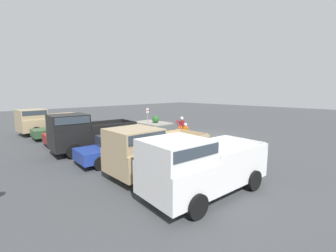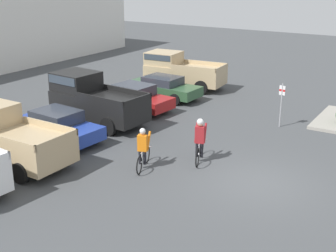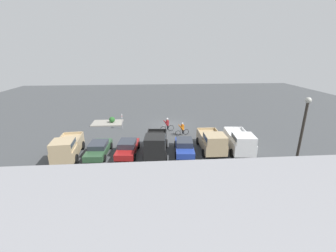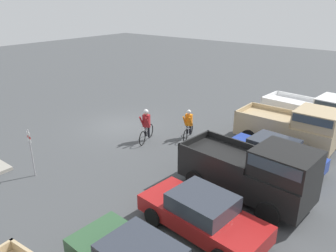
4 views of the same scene
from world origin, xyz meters
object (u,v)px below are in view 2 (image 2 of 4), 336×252
fire_lane_sign (281,101)px  cyclist_1 (143,148)px  pickup_truck_1 (6,135)px  sedan_0 (57,125)px  pickup_truck_3 (179,70)px  pickup_truck_2 (92,98)px  sedan_1 (134,97)px  cyclist_0 (200,140)px  sedan_2 (163,87)px

fire_lane_sign → cyclist_1: bearing=159.4°
pickup_truck_1 → fire_lane_sign: size_ratio=2.28×
sedan_0 → pickup_truck_3: bearing=1.9°
sedan_0 → pickup_truck_2: size_ratio=0.86×
sedan_1 → pickup_truck_3: (5.57, 0.47, 0.44)m
pickup_truck_1 → sedan_1: bearing=-0.2°
pickup_truck_3 → cyclist_0: 12.02m
sedan_2 → pickup_truck_3: size_ratio=0.89×
pickup_truck_2 → fire_lane_sign: (4.14, -8.08, 0.07)m
sedan_1 → sedan_2: sedan_1 is taller
cyclist_0 → sedan_2: bearing=41.1°
pickup_truck_1 → sedan_1: size_ratio=1.10×
sedan_1 → fire_lane_sign: bearing=-79.7°
sedan_1 → fire_lane_sign: 7.74m
pickup_truck_1 → sedan_0: (2.79, 0.07, -0.42)m
sedan_0 → sedan_2: 8.40m
sedan_2 → cyclist_1: bearing=-151.9°
sedan_0 → cyclist_0: 6.53m
fire_lane_sign → sedan_2: bearing=79.3°
sedan_1 → pickup_truck_3: bearing=4.8°
pickup_truck_1 → sedan_2: pickup_truck_1 is taller
cyclist_0 → pickup_truck_2: bearing=76.8°
pickup_truck_2 → cyclist_1: pickup_truck_2 is taller
sedan_1 → cyclist_1: 7.73m
pickup_truck_2 → pickup_truck_3: bearing=-0.1°
pickup_truck_3 → cyclist_1: (-11.64, -5.25, -0.34)m
sedan_2 → fire_lane_sign: bearing=-100.7°
pickup_truck_2 → sedan_1: 2.86m
pickup_truck_2 → cyclist_1: bearing=-122.1°
pickup_truck_3 → cyclist_1: bearing=-155.7°
pickup_truck_2 → sedan_2: pickup_truck_2 is taller
sedan_2 → cyclist_0: size_ratio=2.54×
sedan_0 → pickup_truck_1: bearing=-178.5°
pickup_truck_1 → cyclist_0: (4.03, -6.33, -0.23)m
pickup_truck_2 → sedan_2: 5.62m
sedan_2 → fire_lane_sign: size_ratio=2.14×
pickup_truck_1 → fire_lane_sign: (9.77, -7.62, 0.17)m
pickup_truck_2 → cyclist_0: bearing=-103.2°
sedan_0 → sedan_1: size_ratio=1.00×
pickup_truck_2 → sedan_1: bearing=-10.0°
sedan_0 → sedan_1: bearing=-1.1°
sedan_0 → sedan_1: 5.60m
pickup_truck_1 → fire_lane_sign: bearing=-38.0°
sedan_0 → pickup_truck_2: (2.84, 0.38, 0.52)m
pickup_truck_1 → pickup_truck_3: size_ratio=0.95×
sedan_1 → cyclist_0: cyclist_0 is taller
pickup_truck_2 → pickup_truck_3: size_ratio=1.01×
pickup_truck_2 → pickup_truck_1: bearing=-175.4°
cyclist_0 → cyclist_1: size_ratio=1.03×
cyclist_0 → fire_lane_sign: 5.89m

